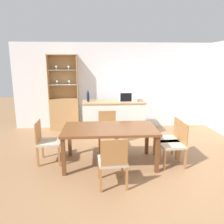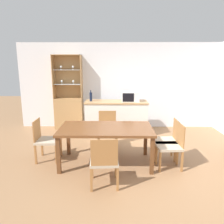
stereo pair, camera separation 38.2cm
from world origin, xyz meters
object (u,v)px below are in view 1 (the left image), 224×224
display_cabinet (65,108)px  dining_chair_side_left_far (47,141)px  dining_chair_head_far (108,130)px  wine_bottle (88,97)px  dining_chair_side_right_near (174,144)px  dining_table (110,131)px  dining_chair_side_right_far (169,139)px  dining_chair_head_near (113,161)px  microwave (127,96)px

display_cabinet → dining_chair_side_left_far: (-0.01, -2.26, -0.20)m
dining_chair_head_far → wine_bottle: wine_bottle is taller
dining_chair_side_right_near → dining_chair_side_left_far: bearing=80.3°
dining_chair_head_far → dining_table: bearing=87.9°
display_cabinet → dining_chair_side_right_far: bearing=-42.6°
wine_bottle → dining_chair_side_left_far: bearing=-113.4°
dining_chair_head_near → microwave: 2.85m
display_cabinet → wine_bottle: size_ratio=7.30×
dining_chair_head_near → dining_chair_side_right_far: bearing=34.5°
dining_table → dining_chair_side_left_far: dining_chair_side_left_far is taller
dining_chair_head_far → dining_chair_side_right_far: (1.24, -0.68, 0.00)m
display_cabinet → dining_chair_side_left_far: bearing=-90.4°
display_cabinet → dining_chair_head_near: display_cabinet is taller
display_cabinet → dining_chair_head_near: 3.47m
dining_chair_head_far → dining_chair_side_right_far: same height
display_cabinet → dining_chair_side_left_far: display_cabinet is taller
dining_chair_side_left_far → wine_bottle: wine_bottle is taller
dining_chair_head_near → display_cabinet: bearing=106.9°
display_cabinet → dining_chair_head_near: (1.23, -3.24, -0.20)m
dining_chair_side_right_far → dining_chair_side_right_near: (-0.00, -0.29, 0.00)m
dining_chair_side_right_far → dining_chair_side_right_near: size_ratio=1.00×
display_cabinet → dining_chair_side_right_far: 3.35m
dining_chair_side_right_far → wine_bottle: wine_bottle is taller
dining_chair_head_near → wine_bottle: size_ratio=2.83×
dining_chair_head_near → dining_table: bearing=86.4°
dining_chair_head_near → dining_chair_side_left_far: (-1.24, 0.97, 0.00)m
dining_chair_side_right_near → wine_bottle: wine_bottle is taller
dining_table → microwave: size_ratio=3.82×
dining_chair_head_far → dining_chair_side_right_near: 1.58m
dining_chair_side_right_near → microwave: (-0.64, 2.03, 0.63)m
dining_chair_side_left_far → wine_bottle: 1.99m
dining_table → microwave: (0.59, 1.89, 0.40)m
display_cabinet → dining_chair_head_far: 2.00m
display_cabinet → wine_bottle: bearing=-35.9°
display_cabinet → dining_table: bearing=-63.1°
microwave → display_cabinet: bearing=164.0°
display_cabinet → dining_table: display_cabinet is taller
dining_chair_side_right_near → microwave: bearing=14.6°
dining_chair_side_right_far → dining_chair_side_left_far: (-2.47, -0.00, 0.00)m
dining_chair_side_right_near → dining_chair_side_right_far: bearing=-3.0°
wine_bottle → dining_table: bearing=-75.4°
dining_chair_head_near → wine_bottle: 2.82m
dining_chair_side_right_near → display_cabinet: bearing=41.0°
wine_bottle → dining_chair_head_near: bearing=-79.7°
wine_bottle → dining_chair_side_right_near: bearing=-49.5°
dining_chair_side_left_far → wine_bottle: (0.75, 1.73, 0.62)m
dining_chair_side_right_near → wine_bottle: bearing=37.5°
dining_chair_head_far → display_cabinet: bearing=-54.5°
dining_table → microwave: 2.02m
dining_chair_head_far → wine_bottle: bearing=-67.3°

